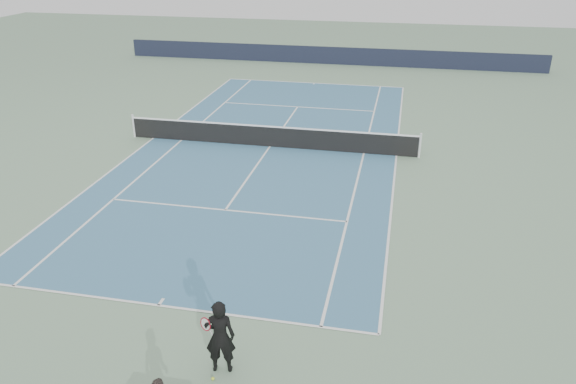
# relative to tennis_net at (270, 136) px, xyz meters

# --- Properties ---
(ground) EXTENTS (80.00, 80.00, 0.00)m
(ground) POSITION_rel_tennis_net_xyz_m (0.00, 0.00, -0.50)
(ground) COLOR gray
(court_surface) EXTENTS (10.97, 23.77, 0.01)m
(court_surface) POSITION_rel_tennis_net_xyz_m (0.00, 0.00, -0.50)
(court_surface) COLOR teal
(court_surface) RESTS_ON ground
(tennis_net) EXTENTS (12.90, 0.10, 1.07)m
(tennis_net) POSITION_rel_tennis_net_xyz_m (0.00, 0.00, 0.00)
(tennis_net) COLOR silver
(tennis_net) RESTS_ON ground
(windscreen_far) EXTENTS (30.00, 0.25, 1.20)m
(windscreen_far) POSITION_rel_tennis_net_xyz_m (0.00, 17.88, 0.10)
(windscreen_far) COLOR black
(windscreen_far) RESTS_ON ground
(tennis_player) EXTENTS (0.82, 0.60, 1.74)m
(tennis_player) POSITION_rel_tennis_net_xyz_m (2.26, -13.71, 0.37)
(tennis_player) COLOR black
(tennis_player) RESTS_ON ground
(tennis_ball) EXTENTS (0.07, 0.07, 0.07)m
(tennis_ball) POSITION_rel_tennis_net_xyz_m (2.17, -14.06, -0.47)
(tennis_ball) COLOR #CFE62F
(tennis_ball) RESTS_ON ground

